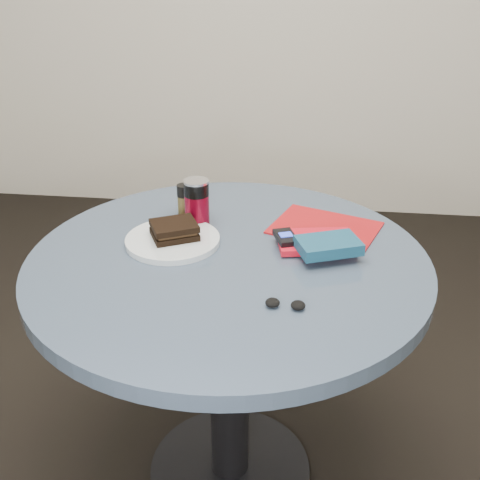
# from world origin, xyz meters

# --- Properties ---
(ground) EXTENTS (4.00, 4.00, 0.00)m
(ground) POSITION_xyz_m (0.00, 0.00, 0.00)
(ground) COLOR black
(ground) RESTS_ON ground
(table) EXTENTS (1.00, 1.00, 0.75)m
(table) POSITION_xyz_m (0.00, 0.00, 0.59)
(table) COLOR black
(table) RESTS_ON ground
(plate) EXTENTS (0.29, 0.29, 0.02)m
(plate) POSITION_xyz_m (-0.15, 0.06, 0.76)
(plate) COLOR silver
(plate) RESTS_ON table
(sandwich) EXTENTS (0.14, 0.14, 0.04)m
(sandwich) POSITION_xyz_m (-0.15, 0.06, 0.79)
(sandwich) COLOR black
(sandwich) RESTS_ON plate
(soda_can) EXTENTS (0.08, 0.08, 0.13)m
(soda_can) POSITION_xyz_m (-0.11, 0.18, 0.81)
(soda_can) COLOR #650517
(soda_can) RESTS_ON table
(pepper_grinder) EXTENTS (0.04, 0.04, 0.09)m
(pepper_grinder) POSITION_xyz_m (-0.16, 0.23, 0.80)
(pepper_grinder) COLOR #4F4522
(pepper_grinder) RESTS_ON table
(magazine) EXTENTS (0.33, 0.29, 0.00)m
(magazine) POSITION_xyz_m (0.24, 0.19, 0.75)
(magazine) COLOR #9C0E13
(magazine) RESTS_ON table
(red_book) EXTENTS (0.21, 0.16, 0.02)m
(red_book) POSITION_xyz_m (0.21, 0.09, 0.76)
(red_book) COLOR red
(red_book) RESTS_ON magazine
(novel) EXTENTS (0.18, 0.14, 0.03)m
(novel) POSITION_xyz_m (0.25, 0.03, 0.79)
(novel) COLOR navy
(novel) RESTS_ON red_book
(mp3_player) EXTENTS (0.07, 0.09, 0.02)m
(mp3_player) POSITION_xyz_m (0.14, 0.07, 0.78)
(mp3_player) COLOR black
(mp3_player) RESTS_ON red_book
(headphones) EXTENTS (0.09, 0.04, 0.02)m
(headphones) POSITION_xyz_m (0.15, -0.21, 0.76)
(headphones) COLOR black
(headphones) RESTS_ON table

